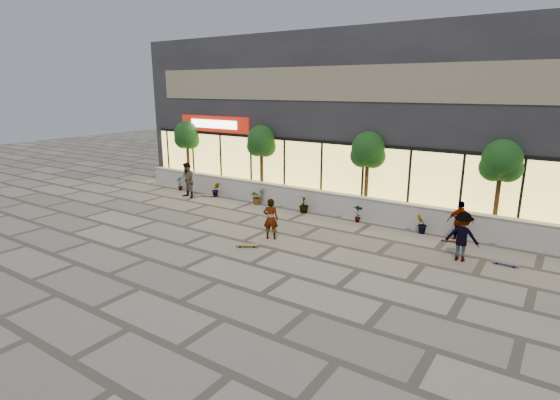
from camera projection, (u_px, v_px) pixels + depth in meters
The scene contains 21 objects.
ground at pixel (215, 254), 15.72m from camera, with size 80.00×80.00×0.00m, color gray.
planter_wall at pixel (311, 200), 21.22m from camera, with size 22.00×0.42×1.04m.
retail_building at pixel (361, 116), 24.70m from camera, with size 24.00×9.17×8.50m.
shrub_a at pixel (180, 183), 25.38m from camera, with size 0.43×0.29×0.81m, color #113614.
shrub_b at pixel (216, 190), 23.88m from camera, with size 0.45×0.36×0.81m, color #113614.
shrub_c at pixel (257, 196), 22.37m from camera, with size 0.73×0.63×0.81m, color #113614.
shrub_d at pixel (304, 204), 20.86m from camera, with size 0.45×0.45×0.81m, color #113614.
shrub_e at pixel (358, 213), 19.35m from camera, with size 0.43×0.29×0.81m, color #113614.
shrub_f at pixel (422, 224), 17.84m from camera, with size 0.45×0.36×0.81m, color #113614.
tree_west at pixel (187, 137), 26.01m from camera, with size 1.60×1.50×3.92m.
tree_midwest at pixel (261, 143), 23.05m from camera, with size 1.60×1.50×3.92m.
tree_mideast at pixel (368, 152), 19.82m from camera, with size 1.60×1.50×3.92m.
tree_east at pixel (501, 163), 16.86m from camera, with size 1.60×1.50×3.92m.
skater_center at pixel (271, 219), 17.13m from camera, with size 0.60×0.39×1.64m, color silver.
skater_left at pixel (188, 180), 23.56m from camera, with size 0.93×0.73×1.92m, color #887858.
skater_right_near at pixel (460, 222), 16.81m from camera, with size 0.95×0.39×1.62m, color white.
skater_right_far at pixel (462, 236), 14.97m from camera, with size 1.12×0.65×1.74m, color maroon.
skateboard_center at pixel (247, 245), 16.38m from camera, with size 0.85×0.66×0.10m.
skateboard_left at pixel (208, 195), 23.97m from camera, with size 0.75×0.42×0.09m.
skateboard_right_near at pixel (452, 240), 16.93m from camera, with size 0.80×0.32×0.09m.
skateboard_right_far at pixel (505, 263), 14.70m from camera, with size 0.86×0.25×0.10m.
Camera 1 is at (10.16, -10.92, 5.83)m, focal length 28.00 mm.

